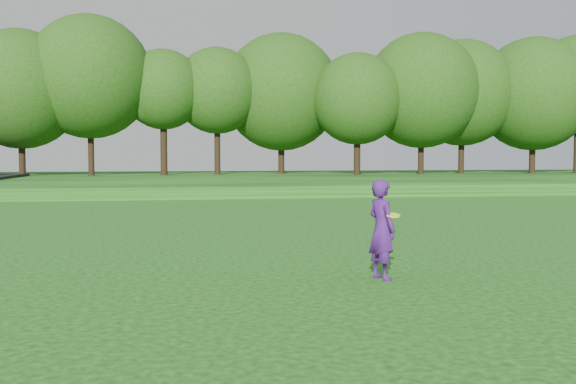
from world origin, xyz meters
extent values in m
plane|color=#0B3B0C|center=(0.00, 0.00, 0.00)|extent=(140.00, 140.00, 0.00)
cube|color=#0B3B0C|center=(0.00, 34.00, 0.30)|extent=(130.00, 30.00, 0.60)
cube|color=gray|center=(0.00, 20.00, 0.02)|extent=(130.00, 1.60, 0.04)
imported|color=#421767|center=(2.59, -1.24, 0.87)|extent=(0.60, 0.74, 1.74)
cylinder|color=#E4FD28|center=(2.74, -1.43, 1.14)|extent=(0.25, 0.25, 0.07)
camera|label=1|loc=(-0.78, -11.89, 2.17)|focal=40.00mm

